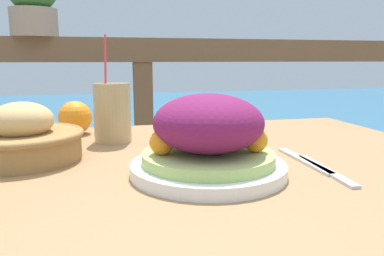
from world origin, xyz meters
name	(u,v)px	position (x,y,z in m)	size (l,w,h in m)	color
patio_table	(192,212)	(0.00, 0.00, 0.64)	(1.11, 0.82, 0.73)	#997047
railing_fence	(143,102)	(0.00, 0.82, 0.76)	(2.80, 0.08, 1.00)	brown
sea_backdrop	(119,128)	(0.00, 3.32, 0.19)	(12.00, 4.00, 0.39)	teal
salad_plate	(208,140)	(0.01, -0.08, 0.79)	(0.26, 0.26, 0.13)	white
drink_glass	(112,113)	(-0.14, 0.21, 0.80)	(0.08, 0.08, 0.24)	tan
bread_basket	(23,139)	(-0.30, 0.09, 0.78)	(0.22, 0.22, 0.11)	olive
fork	(304,161)	(0.20, -0.05, 0.74)	(0.02, 0.18, 0.00)	silver
knife	(325,170)	(0.21, -0.11, 0.74)	(0.03, 0.18, 0.00)	silver
orange_near_basket	(75,118)	(-0.23, 0.33, 0.78)	(0.08, 0.08, 0.08)	orange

